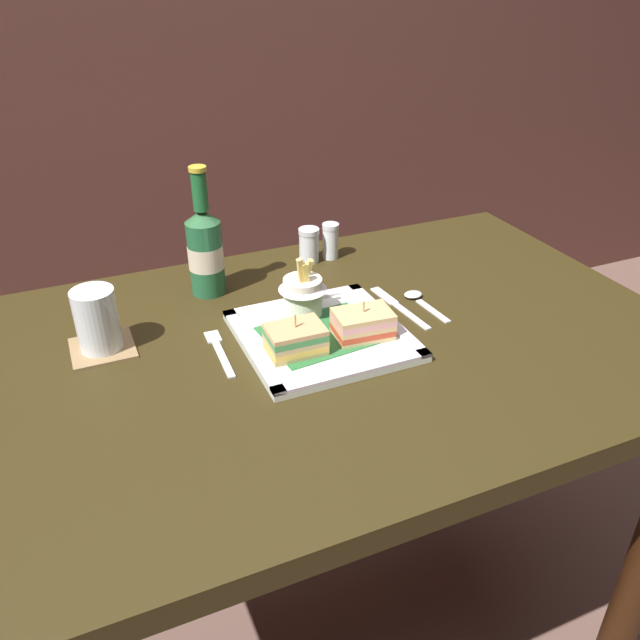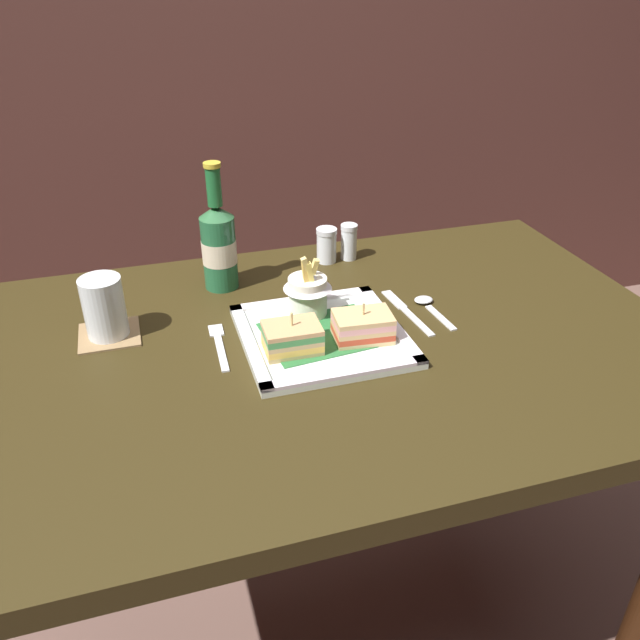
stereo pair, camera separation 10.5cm
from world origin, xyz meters
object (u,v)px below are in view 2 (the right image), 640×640
object	(u,v)px
square_plate	(322,336)
knife	(405,310)
beer_bottle	(219,244)
fork	(219,344)
sandwich_half_right	(363,327)
spoon	(428,304)
sandwich_half_left	(292,338)
pepper_shaker	(349,244)
dining_table	(318,401)
water_glass	(105,311)
salt_shaker	(327,247)
fries_cup	(308,289)

from	to	relation	value
square_plate	knife	bearing A→B (deg)	15.87
square_plate	knife	size ratio (longest dim) A/B	1.52
beer_bottle	fork	distance (m)	0.23
sandwich_half_right	fork	distance (m)	0.24
sandwich_half_right	spoon	distance (m)	0.18
sandwich_half_left	fork	bearing A→B (deg)	148.72
sandwich_half_left	fork	size ratio (longest dim) A/B	0.63
sandwich_half_left	pepper_shaker	bearing A→B (deg)	57.44
beer_bottle	knife	size ratio (longest dim) A/B	1.39
dining_table	beer_bottle	xyz separation A→B (m)	(-0.12, 0.25, 0.21)
beer_bottle	fork	xyz separation A→B (m)	(-0.04, -0.21, -0.09)
square_plate	spoon	xyz separation A→B (m)	(0.22, 0.05, -0.00)
water_glass	pepper_shaker	size ratio (longest dim) A/B	1.37
sandwich_half_right	pepper_shaker	size ratio (longest dim) A/B	1.31
sandwich_half_right	square_plate	bearing A→B (deg)	151.63
sandwich_half_right	water_glass	xyz separation A→B (m)	(-0.40, 0.15, 0.02)
square_plate	beer_bottle	xyz separation A→B (m)	(-0.13, 0.24, 0.08)
square_plate	water_glass	bearing A→B (deg)	161.29
square_plate	pepper_shaker	bearing A→B (deg)	63.19
sandwich_half_right	water_glass	bearing A→B (deg)	159.77
spoon	sandwich_half_left	bearing A→B (deg)	-163.05
square_plate	sandwich_half_right	xyz separation A→B (m)	(0.06, -0.03, 0.03)
pepper_shaker	salt_shaker	bearing A→B (deg)	180.00
fork	knife	bearing A→B (deg)	2.59
sandwich_half_right	spoon	bearing A→B (deg)	28.10
pepper_shaker	beer_bottle	bearing A→B (deg)	-169.78
sandwich_half_right	beer_bottle	distance (m)	0.34
dining_table	fries_cup	distance (m)	0.20
beer_bottle	water_glass	distance (m)	0.25
fries_cup	pepper_shaker	bearing A→B (deg)	55.37
sandwich_half_right	water_glass	world-z (taller)	water_glass
sandwich_half_left	beer_bottle	world-z (taller)	beer_bottle
spoon	salt_shaker	world-z (taller)	salt_shaker
dining_table	water_glass	size ratio (longest dim) A/B	12.07
dining_table	water_glass	world-z (taller)	water_glass
beer_bottle	knife	bearing A→B (deg)	-32.88
knife	pepper_shaker	distance (m)	0.25
dining_table	sandwich_half_left	bearing A→B (deg)	-153.01
fork	spoon	size ratio (longest dim) A/B	1.19
knife	pepper_shaker	size ratio (longest dim) A/B	2.31
sandwich_half_left	knife	size ratio (longest dim) A/B	0.52
water_glass	sandwich_half_left	bearing A→B (deg)	-27.69
salt_shaker	square_plate	bearing A→B (deg)	-108.73
beer_bottle	pepper_shaker	xyz separation A→B (m)	(0.28, 0.05, -0.05)
dining_table	fries_cup	size ratio (longest dim) A/B	10.88
spoon	pepper_shaker	xyz separation A→B (m)	(-0.07, 0.24, 0.03)
fries_cup	water_glass	xyz separation A→B (m)	(-0.34, 0.04, -0.01)
fork	knife	distance (m)	0.34
sandwich_half_right	pepper_shaker	bearing A→B (deg)	74.78
square_plate	water_glass	xyz separation A→B (m)	(-0.34, 0.12, 0.04)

